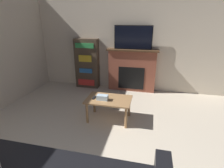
% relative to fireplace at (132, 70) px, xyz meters
% --- Properties ---
extents(wall_back, '(6.05, 0.06, 2.70)m').
position_rel_fireplace_xyz_m(wall_back, '(-0.25, 0.14, 0.75)').
color(wall_back, beige).
rests_on(wall_back, ground_plane).
extents(fireplace, '(1.42, 0.28, 1.19)m').
position_rel_fireplace_xyz_m(fireplace, '(0.00, 0.00, 0.00)').
color(fireplace, brown).
rests_on(fireplace, ground_plane).
extents(tv, '(1.01, 0.03, 0.62)m').
position_rel_fireplace_xyz_m(tv, '(0.00, -0.02, 0.91)').
color(tv, black).
rests_on(tv, fireplace).
extents(coffee_table, '(0.90, 0.57, 0.47)m').
position_rel_fireplace_xyz_m(coffee_table, '(-0.25, -1.71, -0.20)').
color(coffee_table, '#A87A4C').
rests_on(coffee_table, ground_plane).
extents(tissue_box, '(0.22, 0.12, 0.10)m').
position_rel_fireplace_xyz_m(tissue_box, '(-0.37, -1.78, -0.08)').
color(tissue_box, silver).
rests_on(tissue_box, coffee_table).
extents(remote_control, '(0.04, 0.15, 0.02)m').
position_rel_fireplace_xyz_m(remote_control, '(-0.55, -1.74, -0.12)').
color(remote_control, black).
rests_on(remote_control, coffee_table).
extents(bookshelf, '(0.69, 0.29, 1.45)m').
position_rel_fireplace_xyz_m(bookshelf, '(-1.33, -0.02, 0.12)').
color(bookshelf, '#4C3D2D').
rests_on(bookshelf, ground_plane).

